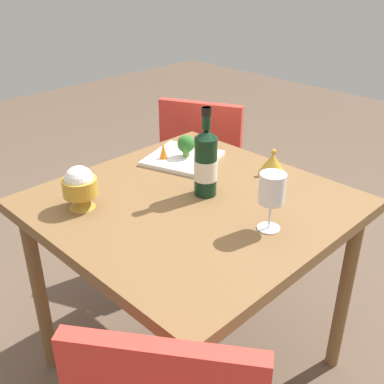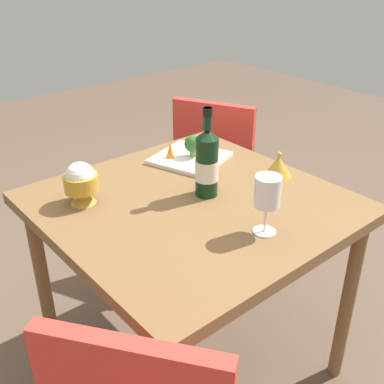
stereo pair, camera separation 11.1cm
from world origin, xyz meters
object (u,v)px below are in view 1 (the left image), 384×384
Objects in this scene: wine_glass at (272,190)px; broccoli_floret at (186,144)px; wine_bottle at (205,162)px; serving_plate at (183,158)px; chair_near_window at (205,160)px; carrot_garnish_left at (163,151)px; rice_bowl_lid at (273,163)px; rice_bowl at (80,187)px; carrot_garnish_right at (203,148)px.

broccoli_floret is at bearing 71.42° from wine_glass.
wine_bottle reaches higher than serving_plate.
wine_bottle is (-0.56, -0.53, 0.33)m from chair_near_window.
carrot_garnish_left is at bearing 148.39° from serving_plate.
chair_near_window is 0.69m from rice_bowl_lid.
rice_bowl is (-0.32, 0.50, -0.05)m from wine_glass.
rice_bowl_lid is (0.32, 0.23, -0.09)m from wine_glass.
rice_bowl is (-0.90, -0.31, 0.29)m from chair_near_window.
wine_glass is 0.56m from broccoli_floret.
broccoli_floret is at bearing 146.83° from carrot_garnish_right.
serving_plate is at bearing 60.58° from wine_bottle.
chair_near_window is 14.00× the size of carrot_garnish_right.
broccoli_floret is (-0.14, 0.30, 0.03)m from rice_bowl_lid.
wine_bottle is 0.30m from carrot_garnish_right.
broccoli_floret is at bearing -43.09° from serving_plate.
wine_glass is 0.40m from rice_bowl_lid.
chair_near_window reaches higher than rice_bowl_lid.
chair_near_window is at bearing 42.49° from carrot_garnish_right.
rice_bowl_lid is 0.35m from serving_plate.
wine_bottle reaches higher than broccoli_floret.
serving_plate is 3.68× the size of broccoli_floret.
chair_near_window reaches higher than carrot_garnish_right.
wine_glass is 0.59m from carrot_garnish_left.
serving_plate is 0.09m from carrot_garnish_left.
wine_bottle reaches higher than chair_near_window.
chair_near_window is 0.54m from serving_plate.
rice_bowl_lid is 0.34m from broccoli_floret.
broccoli_floret is 0.09m from carrot_garnish_left.
wine_bottle is 0.95× the size of serving_plate.
wine_bottle reaches higher than wine_glass.
chair_near_window is 0.83m from wine_bottle.
rice_bowl is 0.50m from broccoli_floret.
broccoli_floret reaches higher than carrot_garnish_right.
rice_bowl_lid is at bearing -64.71° from broccoli_floret.
rice_bowl is at bearing -176.44° from broccoli_floret.
rice_bowl is at bearing -169.34° from carrot_garnish_left.
broccoli_floret is 0.07m from carrot_garnish_right.
broccoli_floret is at bearing 3.56° from rice_bowl.
wine_glass is 2.09× the size of broccoli_floret.
rice_bowl_lid reaches higher than serving_plate.
carrot_garnish_right is at bearing -0.62° from rice_bowl.
serving_plate is at bearing -31.61° from carrot_garnish_left.
carrot_garnish_right is at bearing -34.70° from serving_plate.
wine_bottle is at bearing -121.80° from broccoli_floret.
carrot_garnish_left is at bearing -89.56° from chair_near_window.
carrot_garnish_left is (0.08, 0.29, -0.07)m from wine_bottle.
wine_bottle is 1.68× the size of wine_glass.
rice_bowl is 0.49m from serving_plate.
carrot_garnish_right is at bearing 44.93° from wine_bottle.
carrot_garnish_right is (0.21, 0.21, -0.07)m from wine_bottle.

